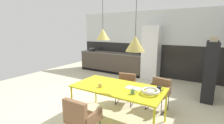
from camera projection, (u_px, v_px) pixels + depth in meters
name	position (u px, v px, depth m)	size (l,w,h in m)	color
ground_plane	(102.00, 104.00, 4.19)	(8.70, 8.70, 0.00)	beige
back_wall_splashback_dark	(145.00, 59.00, 6.82)	(6.25, 0.12, 1.32)	black
back_wall_panel_upper	(147.00, 28.00, 6.56)	(6.25, 0.12, 1.32)	silver
kitchen_counter	(111.00, 62.00, 7.31)	(3.03, 0.63, 0.90)	#483D33
refrigerator_column	(151.00, 52.00, 6.27)	(0.63, 0.60, 2.06)	silver
dining_table	(118.00, 89.00, 3.32)	(1.87, 0.94, 0.74)	gold
armchair_by_stool	(159.00, 89.00, 3.85)	(0.56, 0.55, 0.74)	brown
armchair_near_window	(80.00, 115.00, 2.62)	(0.49, 0.47, 0.82)	brown
armchair_facing_counter	(126.00, 84.00, 4.21)	(0.56, 0.55, 0.75)	brown
fruit_bowl	(150.00, 91.00, 2.93)	(0.34, 0.34, 0.09)	silver
open_book	(133.00, 88.00, 3.22)	(0.30, 0.19, 0.02)	white
mug_tall_blue	(100.00, 85.00, 3.27)	(0.12, 0.07, 0.09)	gold
mug_wide_latte	(159.00, 89.00, 3.06)	(0.13, 0.09, 0.10)	black
mug_white_ceramic	(133.00, 92.00, 2.92)	(0.12, 0.07, 0.09)	#5B8456
cooking_pot	(92.00, 50.00, 7.62)	(0.28, 0.28, 0.18)	black
bottle_spice_small	(140.00, 52.00, 6.35)	(0.06, 0.06, 0.32)	black
bottle_wine_green	(142.00, 52.00, 6.52)	(0.06, 0.06, 0.27)	tan
open_shelf_unit	(210.00, 69.00, 4.32)	(0.30, 0.80, 1.74)	black
pendant_lamp_over_table_near	(103.00, 34.00, 3.31)	(0.28, 0.28, 0.91)	black
pendant_lamp_over_table_far	(135.00, 44.00, 2.92)	(0.36, 0.36, 1.09)	black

